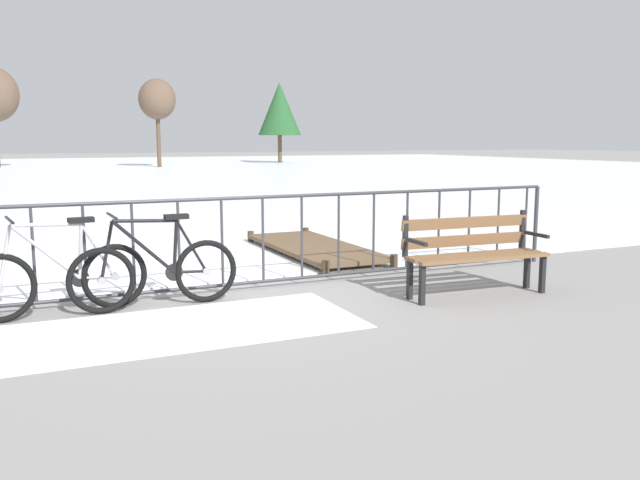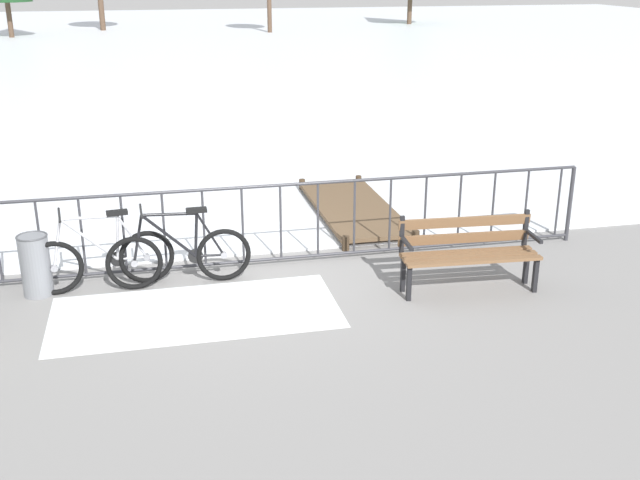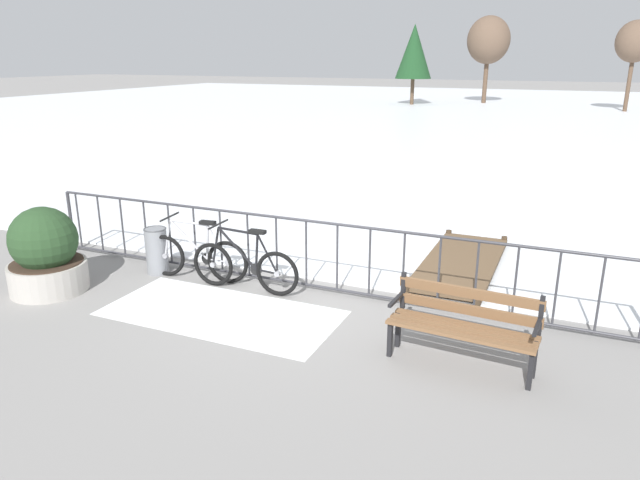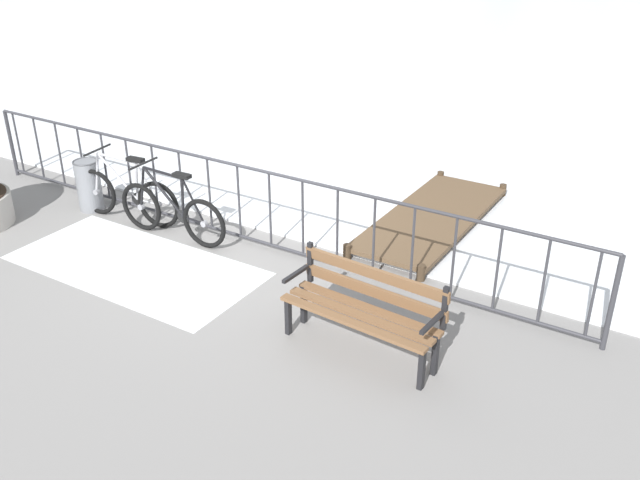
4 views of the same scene
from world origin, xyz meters
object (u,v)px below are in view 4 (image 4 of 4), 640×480
bicycle_near_railing (172,212)px  bicycle_second (127,196)px  park_bench (365,304)px  trash_bin (89,185)px

bicycle_near_railing → bicycle_second: (-0.90, 0.09, 0.00)m
park_bench → bicycle_near_railing: bearing=165.4°
bicycle_second → trash_bin: bearing=-179.2°
park_bench → trash_bin: size_ratio=2.22×
bicycle_near_railing → bicycle_second: size_ratio=1.00×
bicycle_second → bicycle_near_railing: bearing=-5.7°
trash_bin → bicycle_near_railing: bearing=-2.8°
bicycle_second → park_bench: size_ratio=1.05×
park_bench → trash_bin: 5.00m
bicycle_near_railing → park_bench: bearing=-14.6°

